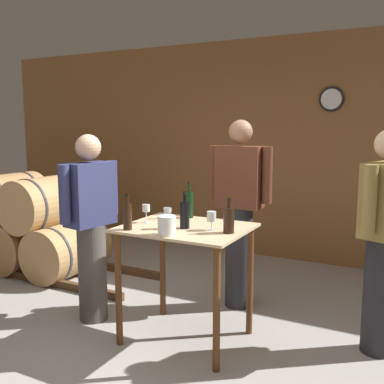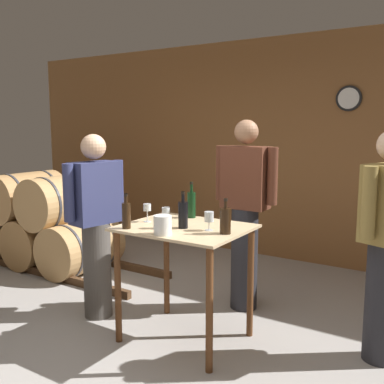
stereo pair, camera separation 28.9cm
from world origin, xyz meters
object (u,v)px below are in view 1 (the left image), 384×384
Objects in this scene: wine_bottle_left at (189,204)px; wine_glass_near_right at (211,217)px; person_host at (384,238)px; wine_bottle_far_left at (127,216)px; person_visitor_bearded at (91,224)px; wine_glass_near_center at (168,213)px; wine_bottle_right at (229,219)px; wine_glass_near_left at (146,209)px; person_visitor_with_scarf at (239,210)px; wine_bottle_center at (185,214)px; ice_bucket at (167,226)px.

wine_bottle_left reaches higher than wine_glass_near_right.
wine_bottle_left is at bearing -173.13° from person_host.
person_visitor_bearded is at bearing 156.69° from wine_bottle_far_left.
wine_glass_near_center is 1.13× the size of wine_glass_near_right.
person_visitor_bearded is at bearing -178.12° from wine_glass_near_right.
wine_bottle_right is at bearing -152.34° from person_host.
person_visitor_bearded reaches higher than wine_bottle_right.
wine_glass_near_left is 0.08× the size of person_visitor_with_scarf.
wine_bottle_center reaches higher than wine_glass_near_left.
wine_bottle_right is 1.62× the size of wine_glass_near_center.
wine_bottle_far_left is 0.29m from wine_glass_near_center.
person_visitor_with_scarf reaches higher than wine_bottle_right.
wine_bottle_center is 0.86m from person_visitor_with_scarf.
person_visitor_with_scarf is at bearing 165.41° from person_host.
wine_glass_near_center reaches higher than ice_bucket.
person_host is 0.96× the size of person_visitor_with_scarf.
wine_glass_near_left is (-0.36, 0.03, 0.00)m from wine_bottle_center.
wine_glass_near_center is at bearing -83.41° from wine_bottle_left.
person_visitor_with_scarf is (0.44, 1.08, -0.10)m from wine_bottle_far_left.
person_visitor_bearded is (-0.54, -0.03, -0.17)m from wine_glass_near_left.
wine_bottle_left is 0.84m from person_visitor_bearded.
wine_bottle_right reaches higher than ice_bucket.
wine_bottle_far_left is 0.62m from wine_bottle_left.
wine_bottle_far_left is 0.16× the size of person_host.
wine_bottle_center is 0.16× the size of person_visitor_with_scarf.
wine_bottle_center is at bearing -4.80° from wine_glass_near_left.
person_visitor_bearded is (-0.99, -0.85, -0.07)m from person_visitor_with_scarf.
wine_glass_near_left is 0.45m from ice_bucket.
wine_bottle_far_left is 0.15× the size of person_visitor_with_scarf.
wine_glass_near_left is 0.28m from wine_glass_near_center.
person_host is at bearing 23.66° from wine_glass_near_right.
wine_glass_near_left is (-0.21, -0.32, -0.01)m from wine_bottle_left.
person_visitor_bearded is at bearing -139.48° from person_visitor_with_scarf.
wine_bottle_left is 1.49m from person_host.
person_visitor_with_scarf reaches higher than wine_glass_near_right.
wine_bottle_left reaches higher than wine_glass_near_center.
person_visitor_with_scarf is (0.10, 1.09, -0.07)m from ice_bucket.
wine_bottle_far_left is 1.18m from person_visitor_with_scarf.
person_visitor_with_scarf is 1.08× the size of person_visitor_bearded.
wine_bottle_left is at bearing -116.45° from person_visitor_with_scarf.
wine_bottle_center is 0.17× the size of person_visitor_bearded.
person_host reaches higher than wine_bottle_right.
wine_bottle_center is 2.02× the size of ice_bucket.
wine_glass_near_left is (-0.01, 0.26, 0.00)m from wine_bottle_far_left.
wine_bottle_center is at bearing -0.16° from person_visitor_bearded.
person_visitor_bearded is at bearing 174.70° from wine_glass_near_center.
wine_glass_near_center is (-0.45, -0.09, 0.02)m from wine_bottle_right.
wine_bottle_far_left is 1.89× the size of wine_glass_near_right.
wine_bottle_center is at bearing -177.04° from wine_bottle_right.
person_host is at bearing 22.86° from wine_glass_near_center.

